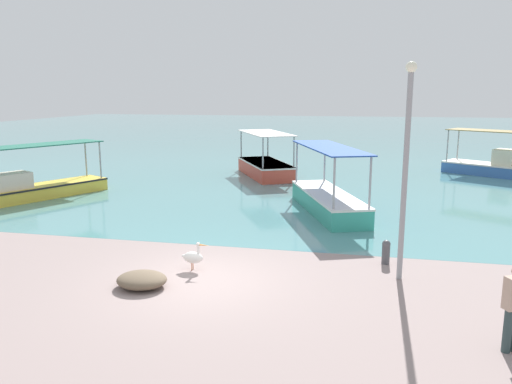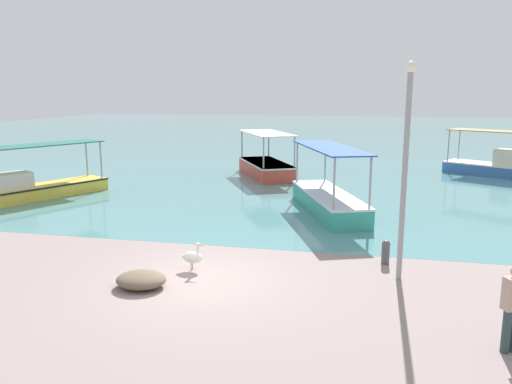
{
  "view_description": "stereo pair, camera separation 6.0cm",
  "coord_description": "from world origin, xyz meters",
  "px_view_note": "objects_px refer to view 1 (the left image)",
  "views": [
    {
      "loc": [
        3.88,
        -11.54,
        4.76
      ],
      "look_at": [
        0.37,
        5.06,
        1.37
      ],
      "focal_mm": 35.0,
      "sensor_mm": 36.0,
      "label": 1
    },
    {
      "loc": [
        3.94,
        -11.52,
        4.76
      ],
      "look_at": [
        0.37,
        5.06,
        1.37
      ],
      "focal_mm": 35.0,
      "sensor_mm": 36.0,
      "label": 2
    }
  ],
  "objects_px": {
    "fishing_boat_far_right": "(328,199)",
    "mooring_bollard": "(386,251)",
    "fishing_boat_near_left": "(266,167)",
    "pelican": "(193,257)",
    "fishing_boat_outer": "(36,186)",
    "lamp_post": "(406,160)",
    "fishing_boat_center": "(488,165)",
    "net_pile": "(142,280)"
  },
  "relations": [
    {
      "from": "fishing_boat_near_left",
      "to": "fishing_boat_far_right",
      "type": "xyz_separation_m",
      "value": [
        4.14,
        -8.2,
        -0.0
      ]
    },
    {
      "from": "pelican",
      "to": "lamp_post",
      "type": "bearing_deg",
      "value": 5.38
    },
    {
      "from": "fishing_boat_near_left",
      "to": "net_pile",
      "type": "height_order",
      "value": "fishing_boat_near_left"
    },
    {
      "from": "fishing_boat_near_left",
      "to": "fishing_boat_center",
      "type": "bearing_deg",
      "value": 13.92
    },
    {
      "from": "net_pile",
      "to": "fishing_boat_far_right",
      "type": "bearing_deg",
      "value": 66.11
    },
    {
      "from": "fishing_boat_near_left",
      "to": "lamp_post",
      "type": "distance_m",
      "value": 16.77
    },
    {
      "from": "fishing_boat_near_left",
      "to": "net_pile",
      "type": "xyz_separation_m",
      "value": [
        0.16,
        -17.19,
        -0.37
      ]
    },
    {
      "from": "fishing_boat_near_left",
      "to": "pelican",
      "type": "height_order",
      "value": "fishing_boat_near_left"
    },
    {
      "from": "pelican",
      "to": "lamp_post",
      "type": "height_order",
      "value": "lamp_post"
    },
    {
      "from": "lamp_post",
      "to": "mooring_bollard",
      "type": "xyz_separation_m",
      "value": [
        -0.3,
        1.11,
        -2.74
      ]
    },
    {
      "from": "fishing_boat_outer",
      "to": "fishing_boat_far_right",
      "type": "height_order",
      "value": "fishing_boat_far_right"
    },
    {
      "from": "fishing_boat_center",
      "to": "lamp_post",
      "type": "xyz_separation_m",
      "value": [
        -6.27,
        -18.41,
        2.49
      ]
    },
    {
      "from": "fishing_boat_center",
      "to": "lamp_post",
      "type": "relative_size",
      "value": 0.88
    },
    {
      "from": "fishing_boat_far_right",
      "to": "net_pile",
      "type": "relative_size",
      "value": 4.92
    },
    {
      "from": "fishing_boat_far_right",
      "to": "mooring_bollard",
      "type": "xyz_separation_m",
      "value": [
        2.04,
        -5.94,
        -0.19
      ]
    },
    {
      "from": "fishing_boat_center",
      "to": "pelican",
      "type": "bearing_deg",
      "value": -121.78
    },
    {
      "from": "mooring_bollard",
      "to": "pelican",
      "type": "bearing_deg",
      "value": -162.49
    },
    {
      "from": "fishing_boat_far_right",
      "to": "mooring_bollard",
      "type": "relative_size",
      "value": 9.02
    },
    {
      "from": "fishing_boat_center",
      "to": "mooring_bollard",
      "type": "relative_size",
      "value": 7.04
    },
    {
      "from": "net_pile",
      "to": "fishing_boat_center",
      "type": "bearing_deg",
      "value": 58.27
    },
    {
      "from": "fishing_boat_center",
      "to": "pelican",
      "type": "relative_size",
      "value": 6.04
    },
    {
      "from": "fishing_boat_far_right",
      "to": "net_pile",
      "type": "height_order",
      "value": "fishing_boat_far_right"
    },
    {
      "from": "fishing_boat_outer",
      "to": "mooring_bollard",
      "type": "relative_size",
      "value": 8.99
    },
    {
      "from": "pelican",
      "to": "fishing_boat_near_left",
      "type": "bearing_deg",
      "value": 93.71
    },
    {
      "from": "pelican",
      "to": "fishing_boat_far_right",
      "type": "bearing_deg",
      "value": 67.57
    },
    {
      "from": "pelican",
      "to": "mooring_bollard",
      "type": "distance_m",
      "value": 5.41
    },
    {
      "from": "fishing_boat_center",
      "to": "mooring_bollard",
      "type": "bearing_deg",
      "value": -110.79
    },
    {
      "from": "lamp_post",
      "to": "fishing_boat_far_right",
      "type": "bearing_deg",
      "value": 108.32
    },
    {
      "from": "fishing_boat_far_right",
      "to": "net_pile",
      "type": "distance_m",
      "value": 9.84
    },
    {
      "from": "fishing_boat_outer",
      "to": "lamp_post",
      "type": "bearing_deg",
      "value": -24.11
    },
    {
      "from": "net_pile",
      "to": "fishing_boat_outer",
      "type": "bearing_deg",
      "value": 136.08
    },
    {
      "from": "fishing_boat_outer",
      "to": "lamp_post",
      "type": "xyz_separation_m",
      "value": [
        15.56,
        -6.96,
        2.55
      ]
    },
    {
      "from": "fishing_boat_far_right",
      "to": "lamp_post",
      "type": "xyz_separation_m",
      "value": [
        2.33,
        -7.05,
        2.55
      ]
    },
    {
      "from": "pelican",
      "to": "mooring_bollard",
      "type": "bearing_deg",
      "value": 17.51
    },
    {
      "from": "fishing_boat_center",
      "to": "fishing_boat_near_left",
      "type": "distance_m",
      "value": 13.13
    },
    {
      "from": "fishing_boat_outer",
      "to": "mooring_bollard",
      "type": "distance_m",
      "value": 16.34
    },
    {
      "from": "fishing_boat_outer",
      "to": "pelican",
      "type": "height_order",
      "value": "fishing_boat_outer"
    },
    {
      "from": "fishing_boat_outer",
      "to": "fishing_boat_near_left",
      "type": "bearing_deg",
      "value": 42.39
    },
    {
      "from": "fishing_boat_center",
      "to": "mooring_bollard",
      "type": "distance_m",
      "value": 18.5
    },
    {
      "from": "fishing_boat_near_left",
      "to": "pelican",
      "type": "relative_size",
      "value": 7.1
    },
    {
      "from": "fishing_boat_far_right",
      "to": "mooring_bollard",
      "type": "bearing_deg",
      "value": -71.06
    },
    {
      "from": "fishing_boat_outer",
      "to": "net_pile",
      "type": "height_order",
      "value": "fishing_boat_outer"
    }
  ]
}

